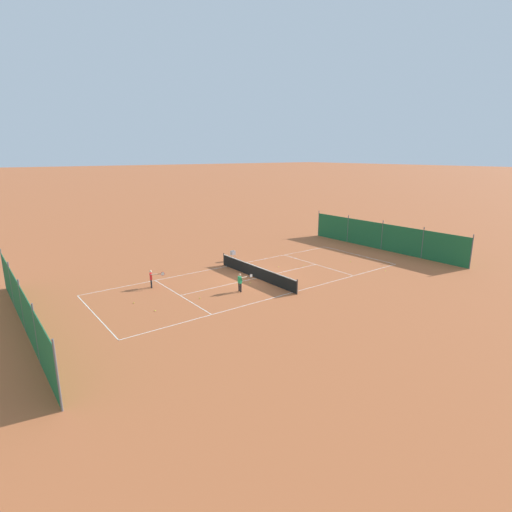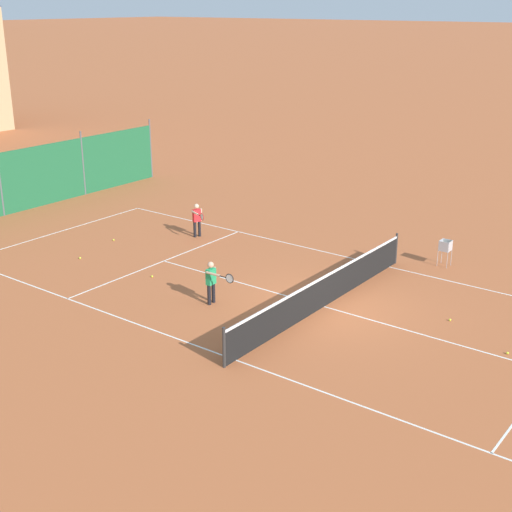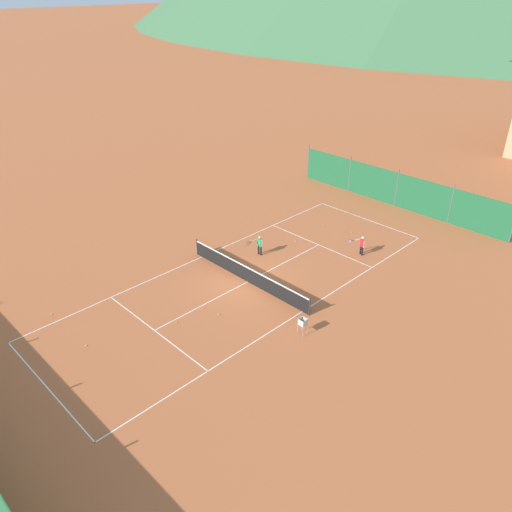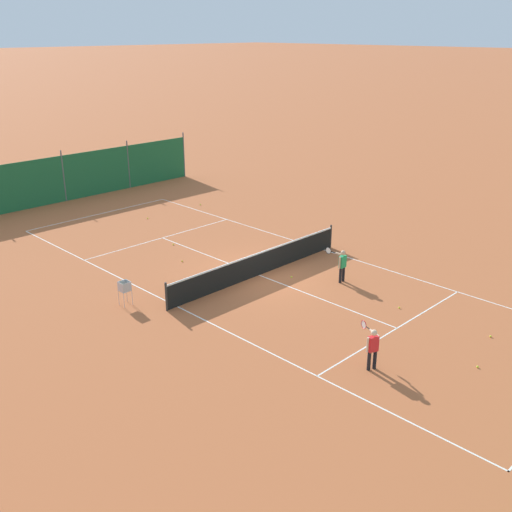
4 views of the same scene
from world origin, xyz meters
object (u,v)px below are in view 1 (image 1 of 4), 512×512
player_far_baseline (152,278)px  tennis_ball_by_net_right (350,262)px  tennis_ball_mid_court (200,298)px  tennis_net (256,272)px  ball_hopper (233,253)px  player_far_service (240,281)px  tennis_ball_near_corner (385,271)px  tennis_ball_service_box (279,267)px  tennis_ball_alley_left (155,311)px  tennis_ball_alley_right (304,266)px  tennis_ball_by_net_left (134,303)px  tennis_ball_far_corner (250,283)px

player_far_baseline → tennis_ball_by_net_right: 17.09m
player_far_baseline → tennis_ball_mid_court: (-4.01, -1.59, -0.71)m
tennis_net → ball_hopper: size_ratio=10.31×
player_far_service → ball_hopper: size_ratio=1.46×
tennis_ball_mid_court → tennis_ball_by_net_right: bearing=-89.8°
tennis_ball_near_corner → tennis_ball_service_box: (6.11, 6.10, 0.00)m
player_far_baseline → tennis_ball_mid_court: 4.37m
tennis_ball_alley_left → ball_hopper: 12.37m
tennis_ball_by_net_right → tennis_ball_alley_right: bearing=69.8°
player_far_baseline → tennis_net: bearing=-110.3°
tennis_ball_alley_right → tennis_ball_by_net_left: (0.21, 14.65, 0.00)m
player_far_baseline → ball_hopper: bearing=-73.1°
tennis_ball_far_corner → ball_hopper: 6.56m
tennis_ball_by_net_right → tennis_ball_far_corner: same height
player_far_baseline → tennis_ball_near_corner: (-7.53, -16.64, -0.71)m
tennis_ball_mid_court → tennis_ball_service_box: size_ratio=1.00×
tennis_ball_mid_court → tennis_ball_by_net_left: size_ratio=1.00×
player_far_baseline → tennis_ball_alley_left: bearing=159.2°
tennis_ball_alley_right → tennis_ball_by_net_left: bearing=89.2°
player_far_service → tennis_ball_service_box: 6.79m
tennis_net → player_far_service: bearing=123.5°
tennis_ball_by_net_right → tennis_ball_mid_court: bearing=90.2°
tennis_ball_service_box → tennis_ball_alley_left: bearing=103.2°
tennis_ball_alley_right → tennis_ball_far_corner: size_ratio=1.00×
tennis_ball_alley_right → ball_hopper: 6.38m
tennis_ball_by_net_left → tennis_ball_far_corner: same height
player_far_baseline → tennis_ball_alley_right: 12.73m
tennis_net → tennis_ball_mid_court: 5.81m
tennis_net → tennis_ball_far_corner: tennis_net is taller
tennis_ball_mid_court → tennis_ball_by_net_left: same height
player_far_service → tennis_ball_mid_court: 3.05m
player_far_baseline → tennis_ball_service_box: bearing=-97.7°
tennis_ball_near_corner → tennis_ball_by_net_left: size_ratio=1.00×
tennis_ball_by_net_right → ball_hopper: size_ratio=0.07×
tennis_net → tennis_ball_alley_left: bearing=100.1°
tennis_ball_alley_left → ball_hopper: bearing=-56.1°
player_far_service → tennis_ball_near_corner: bearing=-104.1°
player_far_service → player_far_baseline: size_ratio=1.02×
tennis_ball_by_net_left → player_far_service: bearing=-108.6°
tennis_ball_mid_court → tennis_ball_by_net_left: (1.79, 3.77, 0.00)m
player_far_baseline → tennis_ball_near_corner: size_ratio=19.33×
tennis_ball_far_corner → tennis_ball_alley_left: same height
player_far_service → tennis_ball_by_net_right: player_far_service is taller
tennis_ball_near_corner → ball_hopper: (10.16, 8.01, 0.63)m
tennis_ball_mid_court → tennis_ball_service_box: bearing=-73.8°
player_far_service → tennis_net: bearing=-56.5°
tennis_ball_near_corner → tennis_ball_service_box: 8.64m
ball_hopper → tennis_net: bearing=165.1°
tennis_ball_near_corner → tennis_ball_far_corner: size_ratio=1.00×
tennis_ball_by_net_right → tennis_ball_service_box: 6.58m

